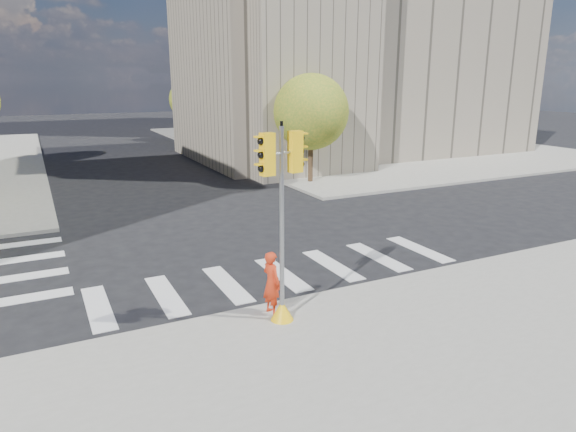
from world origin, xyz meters
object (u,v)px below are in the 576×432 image
object	(u,v)px
traffic_signal	(282,240)
photographer	(272,283)
lamp_near	(287,100)
lamp_far	(215,94)

from	to	relation	value
traffic_signal	photographer	size ratio (longest dim) A/B	2.95
lamp_near	photographer	distance (m)	21.26
lamp_near	lamp_far	bearing A→B (deg)	90.00
lamp_near	lamp_far	size ratio (longest dim) A/B	1.00
lamp_near	traffic_signal	xyz separation A→B (m)	(-9.58, -19.05, -2.38)
lamp_near	traffic_signal	distance (m)	21.45
lamp_near	traffic_signal	world-z (taller)	lamp_near
lamp_far	traffic_signal	distance (m)	34.49
photographer	lamp_far	bearing A→B (deg)	-28.96
lamp_near	photographer	xyz separation A→B (m)	(-9.65, -18.60, -3.62)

